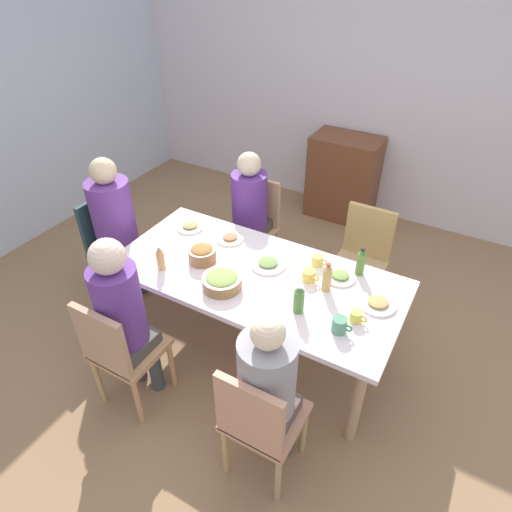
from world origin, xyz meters
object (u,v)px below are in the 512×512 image
object	(u,v)px
person_2	(249,207)
bowl_0	(222,281)
bottle_0	(160,259)
plate_2	(340,276)
bottle_2	(299,299)
person_4	(268,384)
cup_3	(340,325)
plate_3	(230,238)
chair_2	(254,223)
bottle_1	(327,278)
bowl_1	(202,254)
side_cabinet	(343,177)
plate_0	(378,303)
cup_0	(318,260)
chair_3	(112,242)
person_3	(115,219)
chair_1	(119,350)
person_1	(122,312)
bottle_3	(361,262)
cup_2	(309,276)
chair_4	(259,420)
dining_table	(256,282)
cup_1	(356,317)
plate_1	(268,263)
plate_4	(190,226)

from	to	relation	value
person_2	bowl_0	xyz separation A→B (m)	(0.37, -0.98, 0.05)
bottle_0	plate_2	bearing A→B (deg)	24.74
bottle_2	person_4	bearing A→B (deg)	-80.68
cup_3	plate_3	bearing A→B (deg)	155.16
chair_2	bottle_1	xyz separation A→B (m)	(0.97, -0.76, 0.31)
chair_2	plate_3	distance (m)	0.64
bowl_1	side_cabinet	bearing A→B (deg)	84.04
plate_0	bowl_1	bearing A→B (deg)	-172.42
plate_3	cup_0	size ratio (longest dim) A/B	1.78
chair_3	person_3	world-z (taller)	person_3
chair_1	chair_3	distance (m)	1.22
chair_1	person_1	world-z (taller)	person_1
person_1	bottle_3	distance (m)	1.56
person_3	cup_2	world-z (taller)	person_3
bottle_1	chair_4	bearing A→B (deg)	-88.68
person_3	person_4	world-z (taller)	person_3
cup_2	bottle_1	bearing A→B (deg)	-12.29
dining_table	chair_3	world-z (taller)	chair_3
chair_2	bowl_1	distance (m)	0.95
bowl_0	plate_2	bearing A→B (deg)	36.25
person_4	cup_1	size ratio (longest dim) A/B	11.10
person_3	bottle_0	xyz separation A→B (m)	(0.69, -0.27, 0.04)
chair_4	bottle_3	size ratio (longest dim) A/B	4.35
plate_2	cup_0	distance (m)	0.20
cup_0	plate_2	bearing A→B (deg)	-17.40
bottle_0	side_cabinet	xyz separation A→B (m)	(0.43, 2.47, -0.36)
person_4	bottle_0	distance (m)	1.20
bottle_3	plate_2	bearing A→B (deg)	-131.02
person_4	plate_3	world-z (taller)	person_4
cup_0	chair_4	bearing A→B (deg)	-81.37
plate_0	plate_2	xyz separation A→B (m)	(-0.30, 0.14, -0.00)
plate_2	cup_0	xyz separation A→B (m)	(-0.19, 0.06, 0.02)
plate_1	bottle_0	xyz separation A→B (m)	(-0.62, -0.40, 0.07)
chair_3	cup_3	size ratio (longest dim) A/B	7.33
person_2	chair_4	world-z (taller)	person_2
cup_0	person_1	bearing A→B (deg)	-127.88
bottle_1	cup_1	bearing A→B (deg)	-34.46
bowl_1	bottle_3	distance (m)	1.09
person_1	plate_1	world-z (taller)	person_1
chair_3	plate_2	size ratio (longest dim) A/B	4.24
plate_2	bottle_0	size ratio (longest dim) A/B	1.15
dining_table	bowl_0	bearing A→B (deg)	-118.62
bottle_1	chair_2	bearing A→B (deg)	141.90
bowl_1	side_cabinet	world-z (taller)	side_cabinet
chair_3	cup_2	xyz separation A→B (m)	(1.71, 0.11, 0.25)
dining_table	plate_0	bearing A→B (deg)	7.25
plate_1	chair_3	bearing A→B (deg)	-174.90
plate_3	cup_0	xyz separation A→B (m)	(0.70, 0.04, 0.02)
person_1	cup_1	xyz separation A→B (m)	(1.24, 0.65, -0.00)
plate_0	plate_4	distance (m)	1.55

